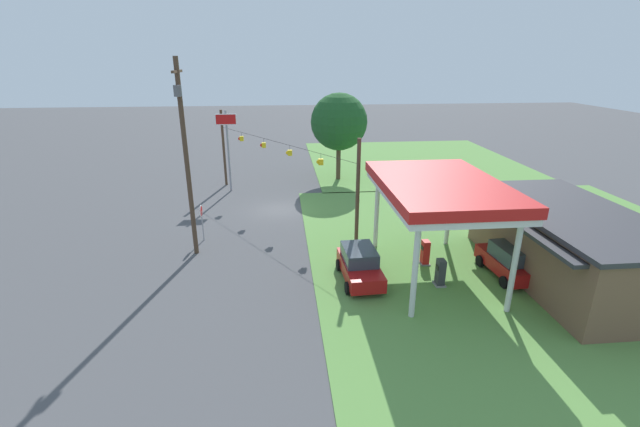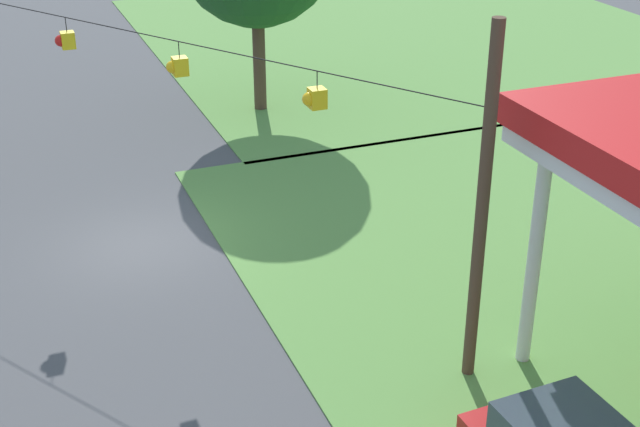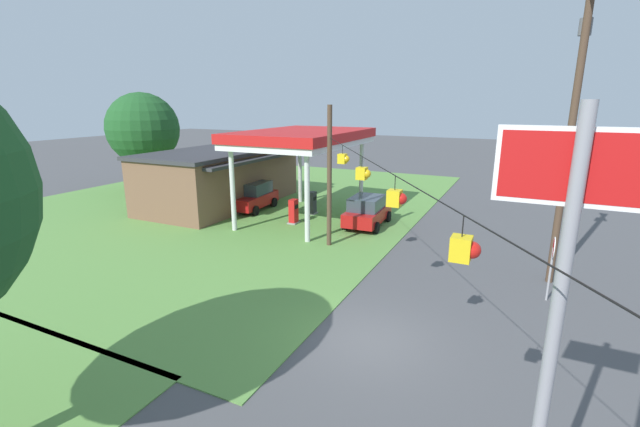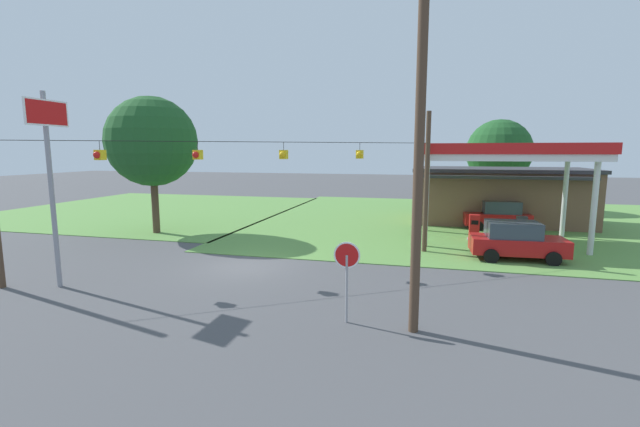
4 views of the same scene
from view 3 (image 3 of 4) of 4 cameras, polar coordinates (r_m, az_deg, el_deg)
name	(u,v)px [view 3 (image 3 of 4)]	position (r m, az deg, el deg)	size (l,w,h in m)	color
ground_plane	(370,341)	(14.10, 6.74, -16.51)	(160.00, 160.00, 0.00)	#4C4C4F
grass_verge_station_corner	(231,201)	(32.81, -11.77, 1.64)	(36.00, 28.00, 0.04)	#5B8E42
gas_station_canopy	(303,139)	(26.46, -2.34, 9.87)	(9.43, 6.17, 5.57)	silver
gas_station_store	(221,177)	(31.64, -13.04, 4.75)	(12.01, 6.73, 3.97)	brown
fuel_pump_near	(294,212)	(26.10, -3.55, 0.15)	(0.71, 0.56, 1.53)	gray
fuel_pump_far	(312,204)	(28.26, -1.04, 1.32)	(0.71, 0.56, 1.53)	gray
car_at_pumps_front	(367,211)	(25.67, 6.32, 0.34)	(4.35, 2.25, 1.85)	#AD1414
car_at_pumps_rear	(253,196)	(29.76, -8.90, 2.31)	(4.26, 2.32, 1.92)	#AD1414
stop_sign_roadside	(553,255)	(17.97, 28.61, -4.88)	(0.80, 0.08, 2.50)	#99999E
stop_sign_overhead	(560,290)	(6.23, 29.35, -8.92)	(0.22, 1.84, 7.32)	gray
utility_pole_main	(572,123)	(19.17, 30.57, 10.39)	(2.20, 0.44, 11.73)	#4C3828
signal_span_gantry	(375,221)	(12.53, 7.33, -0.98)	(15.77, 10.24, 7.14)	#4C3828
tree_behind_station	(143,129)	(37.96, -22.54, 10.40)	(5.72, 5.72, 8.00)	#4C3828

